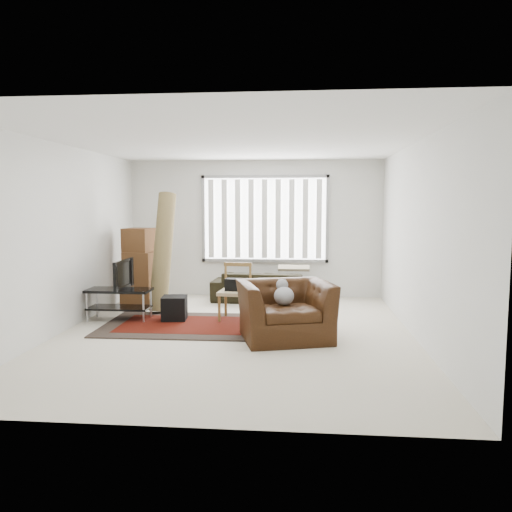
# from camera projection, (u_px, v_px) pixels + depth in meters

# --- Properties ---
(room) EXTENTS (6.00, 6.02, 2.71)m
(room) POSITION_uv_depth(u_px,v_px,m) (242.00, 210.00, 7.42)
(room) COLOR beige
(room) RESTS_ON ground
(persian_rug) EXTENTS (2.50, 1.69, 0.02)m
(persian_rug) POSITION_uv_depth(u_px,v_px,m) (186.00, 325.00, 7.59)
(persian_rug) COLOR black
(persian_rug) RESTS_ON ground
(tv_stand) EXTENTS (1.01, 0.45, 0.50)m
(tv_stand) POSITION_uv_depth(u_px,v_px,m) (119.00, 298.00, 7.92)
(tv_stand) COLOR black
(tv_stand) RESTS_ON ground
(tv) EXTENTS (0.11, 0.81, 0.47)m
(tv) POSITION_uv_depth(u_px,v_px,m) (119.00, 274.00, 7.88)
(tv) COLOR black
(tv) RESTS_ON tv_stand
(subwoofer) EXTENTS (0.41, 0.41, 0.37)m
(subwoofer) POSITION_uv_depth(u_px,v_px,m) (174.00, 308.00, 7.88)
(subwoofer) COLOR black
(subwoofer) RESTS_ON persian_rug
(moving_boxes) EXTENTS (0.66, 0.62, 1.41)m
(moving_boxes) POSITION_uv_depth(u_px,v_px,m) (141.00, 270.00, 8.97)
(moving_boxes) COLOR #58361B
(moving_boxes) RESTS_ON ground
(white_flatpack) EXTENTS (0.61, 0.30, 0.76)m
(white_flatpack) POSITION_uv_depth(u_px,v_px,m) (147.00, 284.00, 9.20)
(white_flatpack) COLOR silver
(white_flatpack) RESTS_ON ground
(rolled_rug) EXTENTS (0.41, 0.84, 2.06)m
(rolled_rug) POSITION_uv_depth(u_px,v_px,m) (163.00, 252.00, 8.57)
(rolled_rug) COLOR brown
(rolled_rug) RESTS_ON ground
(sofa) EXTENTS (1.99, 0.95, 0.75)m
(sofa) POSITION_uv_depth(u_px,v_px,m) (264.00, 282.00, 9.47)
(sofa) COLOR black
(sofa) RESTS_ON ground
(side_chair) EXTENTS (0.53, 0.53, 0.90)m
(side_chair) POSITION_uv_depth(u_px,v_px,m) (235.00, 289.00, 7.91)
(side_chair) COLOR tan
(side_chair) RESTS_ON ground
(armchair) EXTENTS (1.46, 1.35, 0.90)m
(armchair) POSITION_uv_depth(u_px,v_px,m) (285.00, 306.00, 6.81)
(armchair) COLOR black
(armchair) RESTS_ON ground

